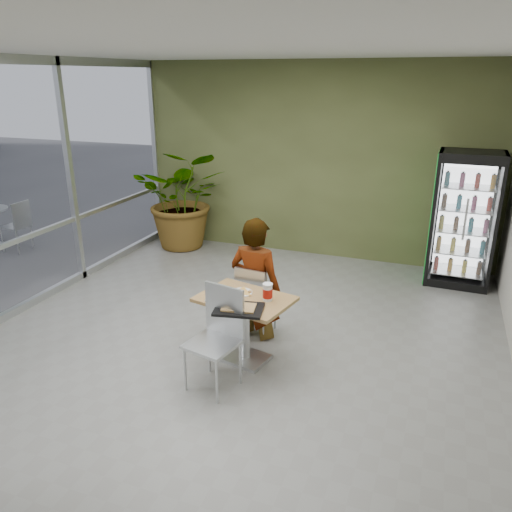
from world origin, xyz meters
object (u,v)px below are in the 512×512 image
at_px(chair_near, 219,329).
at_px(seated_woman, 256,290).
at_px(potted_plant, 184,199).
at_px(soda_cup, 268,292).
at_px(dining_table, 245,316).
at_px(chair_far, 253,296).
at_px(cafeteria_tray, 239,309).
at_px(beverage_fridge, 464,220).

bearing_deg(chair_near, seated_woman, 102.95).
distance_m(chair_near, potted_plant, 4.41).
xyz_separation_m(seated_woman, soda_cup, (0.35, -0.57, 0.26)).
distance_m(dining_table, seated_woman, 0.60).
bearing_deg(potted_plant, chair_far, -48.98).
distance_m(cafeteria_tray, beverage_fridge, 4.06).
xyz_separation_m(dining_table, beverage_fridge, (2.17, 3.16, 0.45)).
xyz_separation_m(chair_far, potted_plant, (-2.33, 2.68, 0.37)).
distance_m(chair_near, seated_woman, 1.07).
relative_size(soda_cup, potted_plant, 0.11).
bearing_deg(potted_plant, beverage_fridge, -0.92).
relative_size(dining_table, beverage_fridge, 0.55).
relative_size(dining_table, seated_woman, 0.61).
xyz_separation_m(cafeteria_tray, potted_plant, (-2.50, 3.54, 0.13)).
xyz_separation_m(chair_far, seated_woman, (0.01, 0.04, 0.07)).
bearing_deg(cafeteria_tray, soda_cup, 60.07).
xyz_separation_m(dining_table, seated_woman, (-0.10, 0.59, 0.04)).
height_order(chair_far, cafeteria_tray, chair_far).
height_order(dining_table, cafeteria_tray, cafeteria_tray).
relative_size(dining_table, cafeteria_tray, 2.24).
height_order(dining_table, beverage_fridge, beverage_fridge).
distance_m(seated_woman, beverage_fridge, 3.45).
relative_size(dining_table, soda_cup, 5.74).
relative_size(cafeteria_tray, beverage_fridge, 0.25).
bearing_deg(beverage_fridge, soda_cup, -119.83).
relative_size(chair_far, chair_near, 0.85).
distance_m(soda_cup, potted_plant, 4.19).
bearing_deg(cafeteria_tray, chair_near, -130.06).
height_order(soda_cup, cafeteria_tray, soda_cup).
bearing_deg(chair_far, soda_cup, 130.49).
distance_m(seated_woman, soda_cup, 0.72).
bearing_deg(beverage_fridge, dining_table, -122.81).
bearing_deg(cafeteria_tray, chair_far, 101.20).
bearing_deg(chair_near, dining_table, 91.67).
height_order(cafeteria_tray, beverage_fridge, beverage_fridge).
distance_m(chair_far, beverage_fridge, 3.50).
distance_m(chair_far, chair_near, 1.04).
height_order(seated_woman, cafeteria_tray, seated_woman).
bearing_deg(seated_woman, beverage_fridge, -125.14).
distance_m(dining_table, soda_cup, 0.39).
bearing_deg(soda_cup, seated_woman, 121.34).
height_order(seated_woman, potted_plant, potted_plant).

